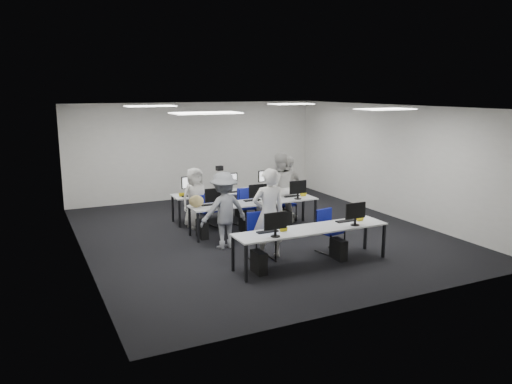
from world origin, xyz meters
name	(u,v)px	position (x,y,z in m)	size (l,w,h in m)	color
room	(258,171)	(0.00, 0.00, 1.50)	(9.00, 9.02, 3.00)	black
ceiling_panels	(258,107)	(0.00, 0.00, 2.98)	(5.20, 4.60, 0.02)	white
desk_front	(312,231)	(0.00, -2.40, 0.68)	(3.20, 0.70, 0.73)	silver
desk_mid	(255,204)	(0.00, 0.20, 0.68)	(3.20, 0.70, 0.73)	silver
desk_back	(232,193)	(0.00, 1.60, 0.68)	(3.20, 0.70, 0.73)	silver
equipment_front	(303,248)	(-0.19, -2.42, 0.36)	(2.51, 0.41, 1.19)	#0D2CAD
equipment_mid	(248,218)	(-0.19, 0.18, 0.36)	(2.91, 0.41, 1.19)	white
equipment_back	(238,204)	(0.19, 1.62, 0.36)	(2.91, 0.41, 1.19)	white
chair_0	(261,245)	(-0.78, -1.74, 0.30)	(0.48, 0.52, 0.95)	navy
chair_1	(330,239)	(0.74, -1.94, 0.29)	(0.53, 0.56, 0.91)	navy
chair_2	(208,217)	(-0.95, 0.87, 0.30)	(0.56, 0.59, 0.94)	navy
chair_3	(246,214)	(0.06, 0.81, 0.29)	(0.57, 0.60, 0.92)	navy
chair_4	(286,210)	(1.20, 0.79, 0.26)	(0.43, 0.47, 0.84)	navy
chair_5	(204,216)	(-1.00, 1.07, 0.27)	(0.50, 0.53, 0.86)	navy
chair_6	(240,212)	(-0.03, 1.00, 0.30)	(0.60, 0.63, 0.95)	navy
chair_7	(279,209)	(1.10, 0.96, 0.27)	(0.52, 0.55, 0.84)	navy
handbag	(196,201)	(-1.45, 0.27, 0.87)	(0.34, 0.22, 0.28)	tan
student_0	(269,214)	(-0.60, -1.71, 0.93)	(0.68, 0.45, 1.86)	beige
student_1	(279,188)	(0.91, 0.66, 0.91)	(0.89, 0.69, 1.82)	beige
student_2	(195,198)	(-1.18, 1.14, 0.75)	(0.74, 0.48, 1.51)	beige
student_3	(288,187)	(1.35, 0.97, 0.83)	(0.98, 0.41, 1.66)	beige
photographer	(224,210)	(-1.16, -0.70, 0.84)	(1.08, 0.62, 1.68)	gray
dslr_camera	(219,168)	(-1.18, -0.52, 1.73)	(0.14, 0.18, 0.10)	black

